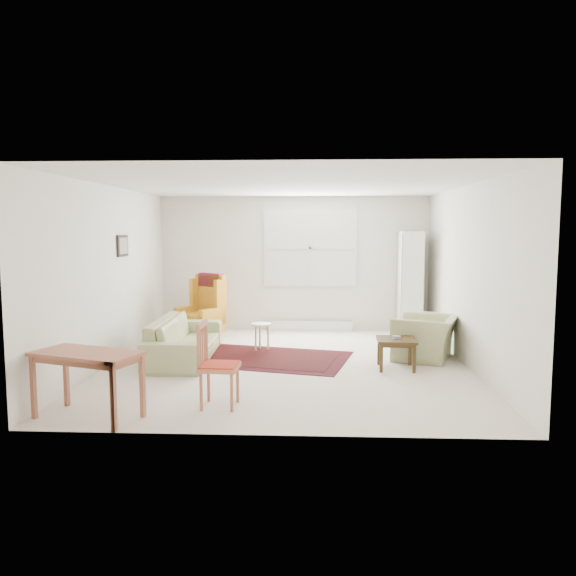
{
  "coord_description": "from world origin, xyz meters",
  "views": [
    {
      "loc": [
        0.37,
        -7.75,
        1.9
      ],
      "look_at": [
        0.0,
        0.3,
        1.05
      ],
      "focal_mm": 35.0,
      "sensor_mm": 36.0,
      "label": 1
    }
  ],
  "objects_px": {
    "desk": "(88,385)",
    "desk_chair": "(219,365)",
    "stool": "(261,337)",
    "coffee_table": "(396,353)",
    "wingback_chair": "(200,306)",
    "sofa": "(185,331)",
    "armchair": "(426,333)",
    "cabinet": "(410,283)"
  },
  "relations": [
    {
      "from": "desk_chair",
      "to": "coffee_table",
      "type": "bearing_deg",
      "value": -47.49
    },
    {
      "from": "desk_chair",
      "to": "wingback_chair",
      "type": "bearing_deg",
      "value": 17.62
    },
    {
      "from": "desk_chair",
      "to": "armchair",
      "type": "bearing_deg",
      "value": -44.88
    },
    {
      "from": "cabinet",
      "to": "coffee_table",
      "type": "bearing_deg",
      "value": -101.11
    },
    {
      "from": "armchair",
      "to": "stool",
      "type": "xyz_separation_m",
      "value": [
        -2.47,
        0.45,
        -0.16
      ]
    },
    {
      "from": "coffee_table",
      "to": "desk_chair",
      "type": "relative_size",
      "value": 0.56
    },
    {
      "from": "sofa",
      "to": "wingback_chair",
      "type": "bearing_deg",
      "value": 1.93
    },
    {
      "from": "desk",
      "to": "desk_chair",
      "type": "xyz_separation_m",
      "value": [
        1.26,
        0.42,
        0.12
      ]
    },
    {
      "from": "stool",
      "to": "desk_chair",
      "type": "xyz_separation_m",
      "value": [
        -0.18,
        -2.83,
        0.24
      ]
    },
    {
      "from": "stool",
      "to": "coffee_table",
      "type": "bearing_deg",
      "value": -29.15
    },
    {
      "from": "cabinet",
      "to": "desk_chair",
      "type": "xyz_separation_m",
      "value": [
        -2.73,
        -4.28,
        -0.47
      ]
    },
    {
      "from": "coffee_table",
      "to": "desk",
      "type": "bearing_deg",
      "value": -147.4
    },
    {
      "from": "sofa",
      "to": "armchair",
      "type": "xyz_separation_m",
      "value": [
        3.53,
        0.19,
        -0.04
      ]
    },
    {
      "from": "stool",
      "to": "wingback_chair",
      "type": "bearing_deg",
      "value": 140.44
    },
    {
      "from": "wingback_chair",
      "to": "desk",
      "type": "relative_size",
      "value": 1.05
    },
    {
      "from": "desk_chair",
      "to": "sofa",
      "type": "bearing_deg",
      "value": 25.12
    },
    {
      "from": "desk_chair",
      "to": "stool",
      "type": "bearing_deg",
      "value": -0.48
    },
    {
      "from": "armchair",
      "to": "coffee_table",
      "type": "bearing_deg",
      "value": -18.18
    },
    {
      "from": "coffee_table",
      "to": "sofa",
      "type": "bearing_deg",
      "value": 171.54
    },
    {
      "from": "wingback_chair",
      "to": "desk_chair",
      "type": "height_order",
      "value": "wingback_chair"
    },
    {
      "from": "coffee_table",
      "to": "stool",
      "type": "xyz_separation_m",
      "value": [
        -1.95,
        1.09,
        0.0
      ]
    },
    {
      "from": "wingback_chair",
      "to": "cabinet",
      "type": "relative_size",
      "value": 0.6
    },
    {
      "from": "wingback_chair",
      "to": "coffee_table",
      "type": "bearing_deg",
      "value": -2.74
    },
    {
      "from": "coffee_table",
      "to": "desk_chair",
      "type": "distance_m",
      "value": 2.76
    },
    {
      "from": "sofa",
      "to": "wingback_chair",
      "type": "distance_m",
      "value": 1.6
    },
    {
      "from": "sofa",
      "to": "cabinet",
      "type": "distance_m",
      "value": 4.21
    },
    {
      "from": "desk",
      "to": "desk_chair",
      "type": "distance_m",
      "value": 1.33
    },
    {
      "from": "armchair",
      "to": "coffee_table",
      "type": "height_order",
      "value": "armchair"
    },
    {
      "from": "armchair",
      "to": "cabinet",
      "type": "relative_size",
      "value": 0.52
    },
    {
      "from": "sofa",
      "to": "stool",
      "type": "relative_size",
      "value": 4.77
    },
    {
      "from": "stool",
      "to": "cabinet",
      "type": "relative_size",
      "value": 0.23
    },
    {
      "from": "armchair",
      "to": "desk",
      "type": "height_order",
      "value": "armchair"
    },
    {
      "from": "wingback_chair",
      "to": "cabinet",
      "type": "bearing_deg",
      "value": 38.16
    },
    {
      "from": "wingback_chair",
      "to": "desk_chair",
      "type": "bearing_deg",
      "value": -44.92
    },
    {
      "from": "coffee_table",
      "to": "desk",
      "type": "height_order",
      "value": "desk"
    },
    {
      "from": "coffee_table",
      "to": "desk",
      "type": "relative_size",
      "value": 0.48
    },
    {
      "from": "sofa",
      "to": "desk_chair",
      "type": "xyz_separation_m",
      "value": [
        0.89,
        -2.19,
        0.04
      ]
    },
    {
      "from": "armchair",
      "to": "desk_chair",
      "type": "relative_size",
      "value": 1.06
    },
    {
      "from": "coffee_table",
      "to": "stool",
      "type": "relative_size",
      "value": 1.19
    },
    {
      "from": "sofa",
      "to": "wingback_chair",
      "type": "height_order",
      "value": "wingback_chair"
    },
    {
      "from": "cabinet",
      "to": "armchair",
      "type": "bearing_deg",
      "value": -90.25
    },
    {
      "from": "sofa",
      "to": "armchair",
      "type": "relative_size",
      "value": 2.12
    }
  ]
}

